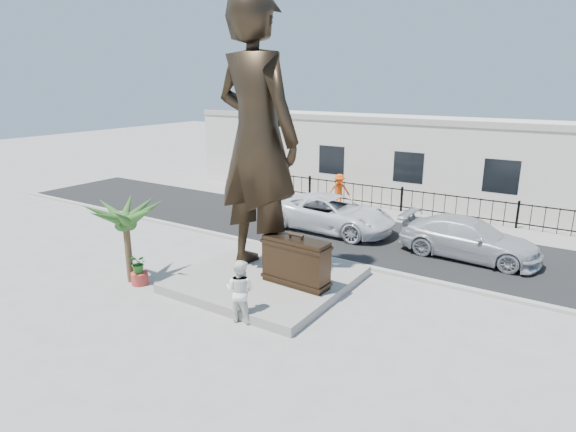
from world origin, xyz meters
name	(u,v)px	position (x,y,z in m)	size (l,w,h in m)	color
ground	(252,304)	(0.00, 0.00, 0.00)	(100.00, 100.00, 0.00)	#9E9991
street	(362,235)	(0.00, 8.00, 0.01)	(40.00, 7.00, 0.01)	black
curb	(324,258)	(0.00, 4.50, 0.06)	(40.00, 0.25, 0.12)	#A5A399
far_sidewalk	(395,215)	(0.00, 12.00, 0.01)	(40.00, 2.50, 0.02)	#9E9991
plinth	(267,279)	(-0.50, 1.50, 0.15)	(5.20, 5.20, 0.30)	gray
fence	(402,200)	(0.00, 12.80, 0.60)	(22.00, 0.10, 1.20)	black
building	(429,159)	(0.00, 17.00, 2.20)	(28.00, 7.00, 4.40)	silver
statue	(257,138)	(-1.11, 1.87, 4.75)	(3.25, 2.13, 8.90)	black
suitcase	(296,262)	(0.70, 1.37, 1.06)	(2.16, 0.69, 1.53)	black
tourist	(240,291)	(0.36, -1.01, 0.90)	(0.88, 0.68, 1.81)	white
car_white	(332,213)	(-1.48, 7.91, 0.80)	(2.63, 5.71, 1.59)	silver
car_silver	(469,238)	(4.52, 7.70, 0.76)	(2.10, 5.17, 1.50)	#B5B8BA
worker	(339,190)	(-3.18, 11.96, 0.90)	(1.13, 0.65, 1.75)	#EF490C
palm_tree	(131,281)	(-4.48, -0.87, 0.00)	(1.80, 1.80, 3.20)	#29531E
planter	(140,278)	(-4.04, -0.86, 0.20)	(0.56, 0.56, 0.40)	#B2382F
shrub	(138,263)	(-4.04, -0.86, 0.73)	(0.59, 0.52, 0.66)	#276922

